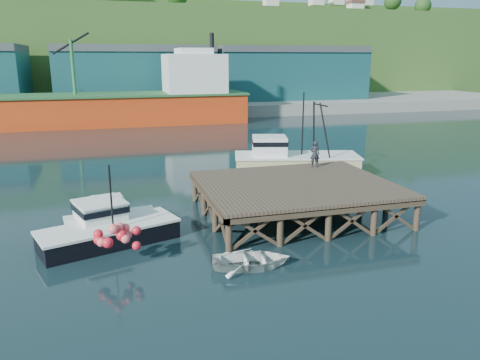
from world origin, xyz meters
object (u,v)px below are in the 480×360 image
object	(u,v)px
boat_black	(107,228)
dinghy	(251,260)
trawler	(294,159)
dockworker	(315,154)
boat_navy	(111,217)

from	to	relation	value
boat_black	dinghy	bearing A→B (deg)	-57.07
trawler	dockworker	xyz separation A→B (m)	(-0.91, -6.01, 1.63)
trawler	dinghy	bearing A→B (deg)	-103.62
trawler	dockworker	bearing A→B (deg)	-83.60
boat_navy	dockworker	bearing A→B (deg)	3.84
trawler	dockworker	world-z (taller)	trawler
dockworker	dinghy	bearing A→B (deg)	63.82
boat_navy	trawler	distance (m)	17.96
trawler	dinghy	xyz separation A→B (m)	(-9.09, -16.65, -1.06)
trawler	dinghy	world-z (taller)	trawler
boat_navy	boat_black	xyz separation A→B (m)	(-0.23, -2.28, 0.17)
trawler	dockworker	distance (m)	6.30
boat_black	trawler	bearing A→B (deg)	17.39
boat_navy	dinghy	size ratio (longest dim) A/B	1.43
boat_black	trawler	world-z (taller)	trawler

